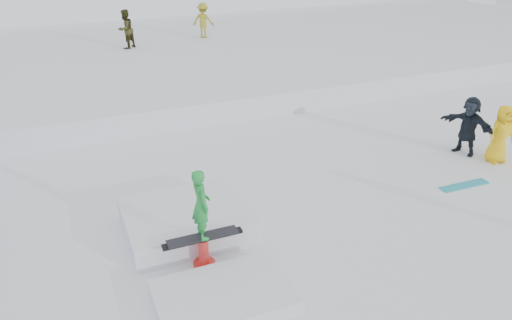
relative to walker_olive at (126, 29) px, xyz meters
name	(u,v)px	position (x,y,z in m)	size (l,w,h in m)	color
ground	(271,251)	(0.19, -15.71, -1.67)	(120.00, 120.00, 0.00)	white
snow_midrise	(132,55)	(0.19, 0.29, -1.27)	(50.00, 18.00, 0.80)	white
walker_olive	(126,29)	(0.00, 0.00, 0.00)	(0.84, 0.66, 1.73)	#2F2D11
walker_ygreen	(203,20)	(3.93, 0.83, -0.03)	(1.08, 0.62, 1.68)	#A19820
spectator_yellow	(501,134)	(7.79, -14.30, -0.84)	(0.81, 0.53, 1.66)	yellow
spectator_dark	(468,126)	(7.36, -13.52, -0.81)	(1.59, 0.51, 1.71)	black
loose_board_teal	(464,185)	(5.92, -15.10, -1.65)	(1.40, 0.28, 0.03)	teal
jib_rail_feature	(195,237)	(-1.23, -15.06, -1.36)	(2.60, 4.40, 2.11)	white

